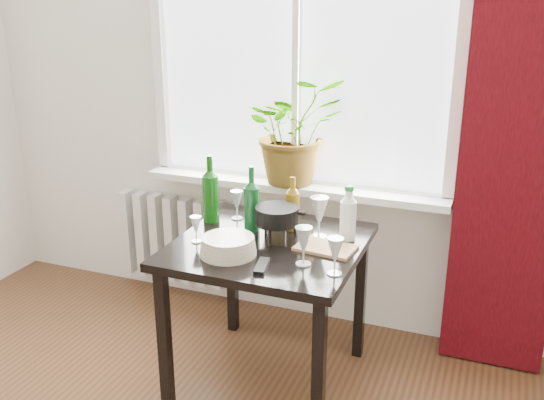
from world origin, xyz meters
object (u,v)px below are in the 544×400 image
at_px(wine_bottle_left, 210,188).
at_px(wineglass_back_center, 319,217).
at_px(fondue_pot, 277,223).
at_px(potted_plant, 294,130).
at_px(wineglass_back_left, 237,205).
at_px(wineglass_front_left, 196,229).
at_px(cutting_board, 326,248).
at_px(tv_remote, 262,266).
at_px(table, 269,260).
at_px(wine_bottle_right, 252,199).
at_px(bottle_amber, 292,203).
at_px(plate_stack, 228,246).
at_px(wineglass_far_right, 335,256).
at_px(wineglass_front_right, 304,246).
at_px(cleaning_bottle, 348,213).
at_px(radiator, 180,240).

height_order(wine_bottle_left, wineglass_back_center, wine_bottle_left).
bearing_deg(fondue_pot, potted_plant, 113.80).
relative_size(wineglass_back_left, wineglass_front_left, 1.19).
bearing_deg(cutting_board, tv_remote, -124.47).
distance_m(table, wine_bottle_right, 0.31).
xyz_separation_m(bottle_amber, wineglass_back_center, (0.15, -0.05, -0.03)).
height_order(wineglass_back_center, wineglass_front_left, wineglass_back_center).
bearing_deg(fondue_pot, plate_stack, -106.48).
bearing_deg(wineglass_far_right, cutting_board, 114.70).
relative_size(wineglass_back_center, wineglass_back_left, 1.36).
height_order(wineglass_back_center, cutting_board, wineglass_back_center).
relative_size(bottle_amber, wineglass_back_left, 1.80).
bearing_deg(wineglass_front_right, cutting_board, 77.64).
bearing_deg(wineglass_far_right, wineglass_back_center, 116.51).
bearing_deg(wineglass_back_center, cleaning_bottle, 12.24).
bearing_deg(cleaning_bottle, wineglass_back_center, -167.76).
bearing_deg(wineglass_back_center, tv_remote, -106.78).
distance_m(wineglass_front_right, fondue_pot, 0.31).
distance_m(wineglass_back_left, cutting_board, 0.58).
xyz_separation_m(wineglass_back_left, wineglass_front_left, (-0.05, -0.35, -0.01)).
distance_m(radiator, wineglass_far_right, 1.56).
xyz_separation_m(wine_bottle_left, cutting_board, (0.64, -0.14, -0.17)).
height_order(table, wine_bottle_left, wine_bottle_left).
bearing_deg(table, plate_stack, -119.73).
distance_m(wineglass_front_left, cutting_board, 0.60).
bearing_deg(wine_bottle_right, cutting_board, -13.29).
relative_size(wineglass_front_right, wineglass_front_left, 1.36).
relative_size(potted_plant, fondue_pot, 2.49).
relative_size(wineglass_front_right, fondue_pot, 0.74).
xyz_separation_m(cleaning_bottle, plate_stack, (-0.44, -0.37, -0.09)).
height_order(wine_bottle_right, cutting_board, wine_bottle_right).
distance_m(wineglass_back_left, wineglass_front_left, 0.35).
bearing_deg(wine_bottle_left, cutting_board, -11.98).
distance_m(wine_bottle_right, tv_remote, 0.46).
relative_size(radiator, wineglass_front_left, 6.26).
bearing_deg(tv_remote, fondue_pot, 88.02).
height_order(table, wineglass_back_center, wineglass_back_center).
bearing_deg(fondue_pot, wine_bottle_right, 171.06).
distance_m(table, bottle_amber, 0.30).
relative_size(wine_bottle_right, wineglass_front_left, 2.54).
xyz_separation_m(radiator, wineglass_far_right, (1.23, -0.85, 0.44)).
relative_size(table, wine_bottle_right, 2.61).
xyz_separation_m(wine_bottle_left, wineglass_far_right, (0.75, -0.37, -0.09)).
bearing_deg(table, wine_bottle_right, 140.52).
relative_size(radiator, cutting_board, 3.07).
relative_size(wineglass_far_right, wineglass_front_left, 1.29).
relative_size(wineglass_back_left, cutting_board, 0.59).
bearing_deg(plate_stack, wineglass_front_left, 159.04).
distance_m(radiator, cleaning_bottle, 1.36).
xyz_separation_m(wine_bottle_right, cleaning_bottle, (0.46, 0.06, -0.03)).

